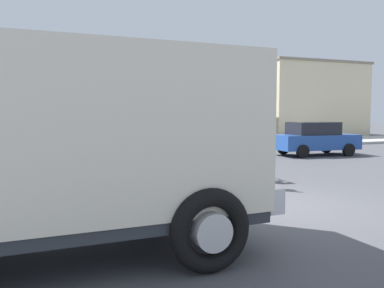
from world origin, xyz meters
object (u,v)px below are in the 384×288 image
(car_white_mid, at_px, (89,140))
(cyclist, at_px, (244,152))
(car_red_near, at_px, (315,138))
(truck_foreground, at_px, (69,140))
(car_far_side, at_px, (29,146))
(traffic_light_pole, at_px, (201,112))

(car_white_mid, bearing_deg, cyclist, -64.21)
(cyclist, bearing_deg, car_red_near, 36.94)
(cyclist, relative_size, car_red_near, 0.42)
(truck_foreground, xyz_separation_m, cyclist, (5.41, 4.74, -0.80))
(truck_foreground, bearing_deg, cyclist, 41.19)
(truck_foreground, xyz_separation_m, car_far_side, (-0.67, 10.07, -0.85))
(cyclist, distance_m, traffic_light_pole, 1.92)
(truck_foreground, relative_size, traffic_light_pole, 1.71)
(car_red_near, height_order, car_far_side, same)
(traffic_light_pole, relative_size, car_far_side, 0.74)
(traffic_light_pole, bearing_deg, truck_foreground, -130.51)
(car_white_mid, xyz_separation_m, car_far_side, (-2.45, -2.18, 0.00))
(truck_foreground, bearing_deg, traffic_light_pole, 49.49)
(traffic_light_pole, xyz_separation_m, car_red_near, (8.10, 5.11, -1.25))
(car_far_side, bearing_deg, cyclist, -41.28)
(cyclist, bearing_deg, car_far_side, 138.72)
(car_far_side, bearing_deg, car_white_mid, 41.76)
(truck_foreground, height_order, car_far_side, truck_foreground)
(cyclist, distance_m, car_far_side, 8.09)
(traffic_light_pole, distance_m, car_far_side, 7.26)
(traffic_light_pole, height_order, car_red_near, traffic_light_pole)
(traffic_light_pole, height_order, car_white_mid, traffic_light_pole)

